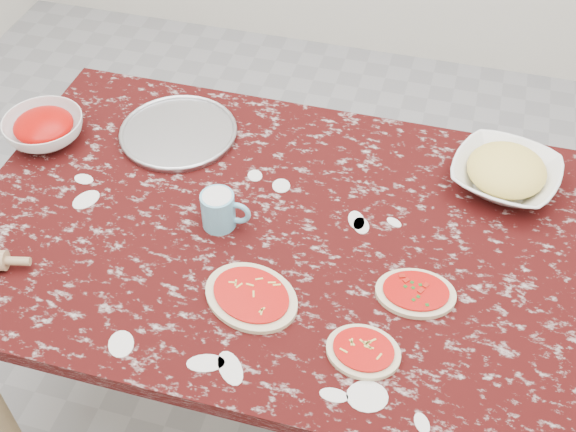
{
  "coord_description": "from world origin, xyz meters",
  "views": [
    {
      "loc": [
        0.32,
        -1.16,
        2.03
      ],
      "look_at": [
        0.0,
        0.0,
        0.8
      ],
      "focal_mm": 44.77,
      "sensor_mm": 36.0,
      "label": 1
    }
  ],
  "objects_px": {
    "pizza_tray": "(179,133)",
    "cheese_bowl": "(505,175)",
    "flour_mug": "(220,210)",
    "sauce_bowl": "(45,129)",
    "worktable": "(288,253)"
  },
  "relations": [
    {
      "from": "pizza_tray",
      "to": "cheese_bowl",
      "type": "xyz_separation_m",
      "value": [
        0.89,
        0.03,
        0.03
      ]
    },
    {
      "from": "pizza_tray",
      "to": "flour_mug",
      "type": "xyz_separation_m",
      "value": [
        0.23,
        -0.3,
        0.04
      ]
    },
    {
      "from": "worktable",
      "to": "pizza_tray",
      "type": "relative_size",
      "value": 5.0
    },
    {
      "from": "cheese_bowl",
      "to": "flour_mug",
      "type": "relative_size",
      "value": 2.18
    },
    {
      "from": "worktable",
      "to": "pizza_tray",
      "type": "xyz_separation_m",
      "value": [
        -0.39,
        0.27,
        0.09
      ]
    },
    {
      "from": "sauce_bowl",
      "to": "pizza_tray",
      "type": "bearing_deg",
      "value": 18.03
    },
    {
      "from": "worktable",
      "to": "sauce_bowl",
      "type": "bearing_deg",
      "value": 167.95
    },
    {
      "from": "sauce_bowl",
      "to": "cheese_bowl",
      "type": "relative_size",
      "value": 0.81
    },
    {
      "from": "worktable",
      "to": "sauce_bowl",
      "type": "relative_size",
      "value": 7.35
    },
    {
      "from": "pizza_tray",
      "to": "cheese_bowl",
      "type": "bearing_deg",
      "value": 2.19
    },
    {
      "from": "flour_mug",
      "to": "sauce_bowl",
      "type": "bearing_deg",
      "value": 162.43
    },
    {
      "from": "pizza_tray",
      "to": "cheese_bowl",
      "type": "relative_size",
      "value": 1.19
    },
    {
      "from": "cheese_bowl",
      "to": "flour_mug",
      "type": "bearing_deg",
      "value": -153.53
    },
    {
      "from": "sauce_bowl",
      "to": "flour_mug",
      "type": "relative_size",
      "value": 1.77
    },
    {
      "from": "pizza_tray",
      "to": "sauce_bowl",
      "type": "relative_size",
      "value": 1.47
    }
  ]
}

